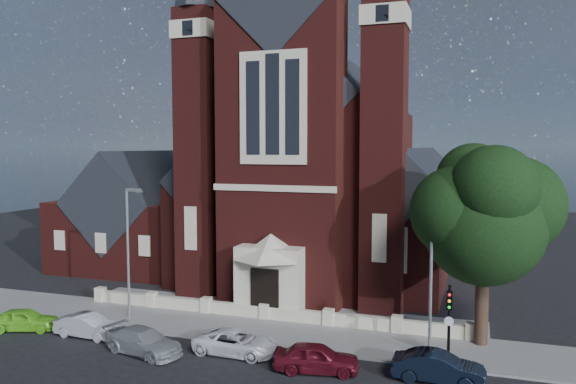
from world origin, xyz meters
name	(u,v)px	position (x,y,z in m)	size (l,w,h in m)	color
ground	(305,287)	(0.00, 15.00, 0.00)	(120.00, 120.00, 0.00)	black
pavement_strip	(253,330)	(0.00, 4.50, 0.00)	(60.00, 5.00, 0.12)	slate
forecourt_paving	(276,311)	(0.00, 8.50, 0.00)	(26.00, 3.00, 0.14)	slate
forecourt_wall	(265,320)	(0.00, 6.50, 0.00)	(24.00, 0.40, 0.90)	beige
church	(332,174)	(0.00, 22.94, 8.19)	(20.01, 34.90, 29.20)	#4D1714
parish_hall	(144,221)	(-16.00, 18.00, 4.01)	(12.00, 12.20, 10.24)	#4D1714
street_tree	(486,217)	(12.60, 5.71, 6.96)	(6.40, 6.60, 10.70)	black
street_lamp_left	(129,245)	(-7.91, 4.00, 4.60)	(1.16, 0.22, 8.09)	gray
street_lamp_right	(433,265)	(10.09, 4.00, 4.60)	(1.16, 0.22, 8.09)	gray
traffic_signal	(449,315)	(11.00, 2.43, 2.58)	(0.28, 0.42, 4.00)	black
car_lime_van	(24,319)	(-12.49, 0.19, 0.64)	(1.52, 3.79, 1.29)	#78D72B
car_silver_a	(88,326)	(-8.23, 0.45, 0.64)	(1.35, 3.88, 1.28)	#ABADB3
car_silver_b	(144,341)	(-3.87, -0.75, 0.65)	(1.82, 4.47, 1.30)	#919498
car_white_suv	(236,342)	(0.62, 0.71, 0.61)	(2.03, 4.40, 1.22)	white
car_dark_red	(316,358)	(5.15, -0.15, 0.69)	(1.63, 4.05, 1.38)	#590F1B
car_navy	(439,367)	(10.68, 0.52, 0.68)	(1.44, 4.12, 1.36)	black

